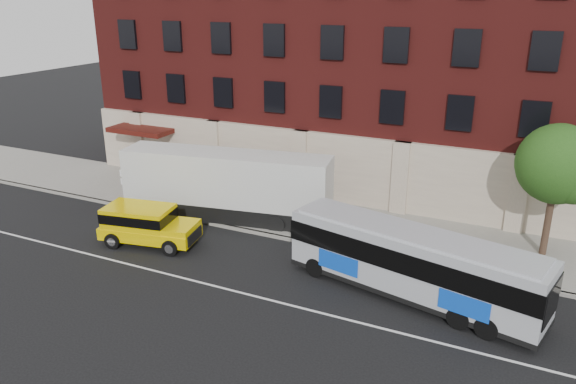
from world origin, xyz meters
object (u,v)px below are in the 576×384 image
at_px(shipping_container, 227,187).
at_px(sign_pole, 124,183).
at_px(city_bus, 412,261).
at_px(street_tree, 558,167).
at_px(yellow_suv, 145,223).

bearing_deg(shipping_container, sign_pole, -171.39).
relative_size(city_bus, shipping_container, 0.94).
bearing_deg(street_tree, shipping_container, -171.39).
xyz_separation_m(yellow_suv, shipping_container, (1.99, 4.41, 0.76)).
height_order(sign_pole, street_tree, street_tree).
xyz_separation_m(street_tree, yellow_suv, (-17.77, -6.80, -3.31)).
height_order(yellow_suv, shipping_container, shipping_container).
xyz_separation_m(street_tree, city_bus, (-4.77, -6.27, -2.81)).
bearing_deg(city_bus, yellow_suv, -177.65).
xyz_separation_m(city_bus, yellow_suv, (-12.99, -0.53, -0.50)).
bearing_deg(sign_pole, yellow_suv, -39.05).
distance_m(sign_pole, street_tree, 22.49).
bearing_deg(yellow_suv, street_tree, 20.95).
height_order(city_bus, yellow_suv, city_bus).
bearing_deg(street_tree, sign_pole, -171.39).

